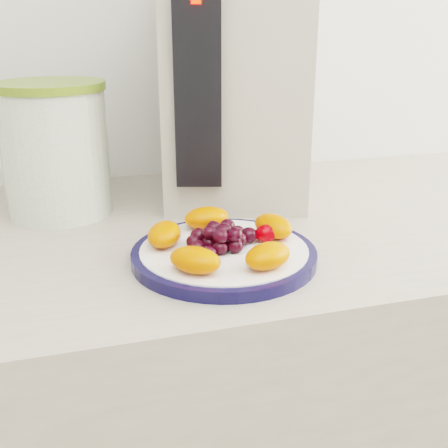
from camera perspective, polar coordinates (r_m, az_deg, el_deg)
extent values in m
cylinder|color=#0F0F38|center=(0.72, 0.00, -3.19)|extent=(0.24, 0.24, 0.01)
cylinder|color=white|center=(0.72, 0.00, -3.12)|extent=(0.21, 0.21, 0.02)
cylinder|color=#485E1D|center=(0.90, -16.74, 6.87)|extent=(0.17, 0.17, 0.19)
cylinder|color=olive|center=(0.89, -17.42, 13.25)|extent=(0.18, 0.18, 0.01)
cube|color=#B0AB9A|center=(0.98, 0.99, 14.58)|extent=(0.30, 0.36, 0.39)
cube|color=black|center=(0.82, -2.68, 13.80)|extent=(0.07, 0.04, 0.29)
cube|color=#FF0C05|center=(0.80, -2.85, 21.66)|extent=(0.01, 0.01, 0.01)
ellipsoid|color=#F54903|center=(0.75, 5.02, -0.21)|extent=(0.06, 0.07, 0.03)
ellipsoid|color=#F54903|center=(0.78, -1.78, 0.64)|extent=(0.06, 0.04, 0.03)
ellipsoid|color=#F54903|center=(0.72, -6.08, -1.04)|extent=(0.06, 0.07, 0.03)
ellipsoid|color=#F54903|center=(0.64, -2.95, -3.67)|extent=(0.07, 0.07, 0.03)
ellipsoid|color=#F54903|center=(0.66, 4.48, -3.24)|extent=(0.07, 0.06, 0.03)
ellipsoid|color=black|center=(0.71, 0.00, -1.86)|extent=(0.02, 0.02, 0.02)
ellipsoid|color=black|center=(0.71, 1.49, -1.59)|extent=(0.02, 0.02, 0.02)
ellipsoid|color=black|center=(0.73, 0.36, -1.18)|extent=(0.02, 0.02, 0.02)
ellipsoid|color=black|center=(0.72, -1.11, -1.32)|extent=(0.02, 0.02, 0.02)
ellipsoid|color=black|center=(0.70, -1.51, -1.96)|extent=(0.02, 0.02, 0.02)
ellipsoid|color=black|center=(0.69, -0.38, -2.40)|extent=(0.02, 0.02, 0.02)
ellipsoid|color=black|center=(0.70, 1.15, -2.20)|extent=(0.02, 0.02, 0.02)
ellipsoid|color=black|center=(0.73, 2.54, -1.14)|extent=(0.02, 0.02, 0.02)
ellipsoid|color=black|center=(0.74, 1.40, -0.85)|extent=(0.02, 0.02, 0.02)
ellipsoid|color=black|center=(0.74, -0.07, -0.67)|extent=(0.02, 0.02, 0.02)
ellipsoid|color=black|center=(0.74, -1.52, -0.87)|extent=(0.02, 0.02, 0.02)
ellipsoid|color=black|center=(0.73, -2.61, -1.20)|extent=(0.02, 0.02, 0.02)
ellipsoid|color=black|center=(0.71, -3.05, -1.81)|extent=(0.02, 0.02, 0.02)
ellipsoid|color=black|center=(0.69, -2.67, -2.42)|extent=(0.02, 0.02, 0.02)
ellipsoid|color=black|center=(0.68, -1.53, -2.91)|extent=(0.02, 0.02, 0.02)
ellipsoid|color=black|center=(0.70, 0.00, -0.72)|extent=(0.02, 0.02, 0.02)
ellipsoid|color=black|center=(0.72, 0.35, -0.22)|extent=(0.02, 0.02, 0.02)
ellipsoid|color=black|center=(0.72, -1.06, -0.38)|extent=(0.02, 0.02, 0.02)
ellipsoid|color=black|center=(0.70, -1.44, -0.89)|extent=(0.02, 0.02, 0.02)
ellipsoid|color=black|center=(0.69, -0.36, -1.26)|extent=(0.02, 0.02, 0.02)
ellipsoid|color=black|center=(0.69, 1.10, -1.10)|extent=(0.02, 0.02, 0.02)
ellipsoid|color=#DC0003|center=(0.73, 4.28, -0.95)|extent=(0.03, 0.03, 0.02)
ellipsoid|color=#DC0003|center=(0.74, 5.84, -0.62)|extent=(0.04, 0.03, 0.02)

